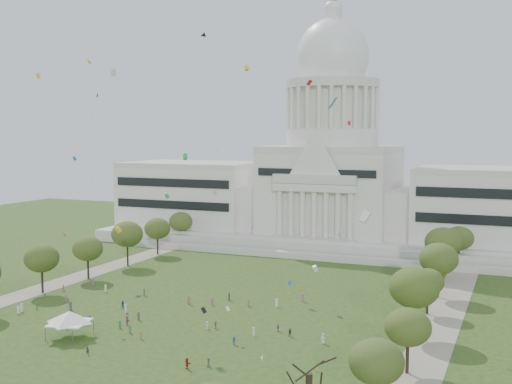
% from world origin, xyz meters
% --- Properties ---
extents(ground, '(400.00, 400.00, 0.00)m').
position_xyz_m(ground, '(0.00, 0.00, 0.00)').
color(ground, '#2B4516').
rests_on(ground, ground).
extents(capitol, '(160.00, 64.50, 91.30)m').
position_xyz_m(capitol, '(0.00, 113.59, 22.30)').
color(capitol, beige).
rests_on(capitol, ground).
extents(path_left, '(8.00, 160.00, 0.04)m').
position_xyz_m(path_left, '(-48.00, 30.00, 0.02)').
color(path_left, gray).
rests_on(path_left, ground).
extents(path_right, '(8.00, 160.00, 0.04)m').
position_xyz_m(path_right, '(48.00, 30.00, 0.02)').
color(path_right, gray).
rests_on(path_right, ground).
extents(row_tree_r_0, '(7.67, 7.67, 10.91)m').
position_xyz_m(row_tree_r_0, '(44.94, -19.59, 7.75)').
color(row_tree_r_0, black).
rests_on(row_tree_r_0, ground).
extents(row_tree_r_1, '(7.58, 7.58, 10.78)m').
position_xyz_m(row_tree_r_1, '(46.22, -1.75, 7.66)').
color(row_tree_r_1, black).
rests_on(row_tree_r_1, ground).
extents(row_tree_l_2, '(8.42, 8.42, 11.97)m').
position_xyz_m(row_tree_l_2, '(-45.04, 17.30, 8.51)').
color(row_tree_l_2, black).
rests_on(row_tree_l_2, ground).
extents(row_tree_r_2, '(9.55, 9.55, 13.58)m').
position_xyz_m(row_tree_r_2, '(44.17, 17.44, 9.66)').
color(row_tree_r_2, black).
rests_on(row_tree_r_2, ground).
extents(row_tree_l_3, '(8.12, 8.12, 11.55)m').
position_xyz_m(row_tree_l_3, '(-44.09, 33.92, 8.21)').
color(row_tree_l_3, black).
rests_on(row_tree_l_3, ground).
extents(row_tree_r_3, '(7.01, 7.01, 9.98)m').
position_xyz_m(row_tree_r_3, '(44.40, 34.48, 7.08)').
color(row_tree_r_3, black).
rests_on(row_tree_r_3, ground).
extents(row_tree_l_4, '(9.29, 9.29, 13.21)m').
position_xyz_m(row_tree_l_4, '(-44.08, 52.42, 9.39)').
color(row_tree_l_4, black).
rests_on(row_tree_l_4, ground).
extents(row_tree_r_4, '(9.19, 9.19, 13.06)m').
position_xyz_m(row_tree_r_4, '(44.76, 50.04, 9.29)').
color(row_tree_r_4, black).
rests_on(row_tree_r_4, ground).
extents(row_tree_l_5, '(8.33, 8.33, 11.85)m').
position_xyz_m(row_tree_l_5, '(-45.22, 71.01, 8.42)').
color(row_tree_l_5, black).
rests_on(row_tree_l_5, ground).
extents(row_tree_r_5, '(9.82, 9.82, 13.96)m').
position_xyz_m(row_tree_r_5, '(43.49, 70.19, 9.93)').
color(row_tree_r_5, black).
rests_on(row_tree_r_5, ground).
extents(row_tree_l_6, '(8.19, 8.19, 11.64)m').
position_xyz_m(row_tree_l_6, '(-46.87, 89.14, 8.27)').
color(row_tree_l_6, black).
rests_on(row_tree_l_6, ground).
extents(row_tree_r_6, '(8.42, 8.42, 11.97)m').
position_xyz_m(row_tree_r_6, '(45.96, 88.13, 8.51)').
color(row_tree_r_6, black).
rests_on(row_tree_r_6, ground).
extents(big_bare_tree, '(6.00, 5.00, 12.80)m').
position_xyz_m(big_bare_tree, '(38.00, -28.00, 8.67)').
color(big_bare_tree, black).
rests_on(big_bare_tree, ground).
extents(event_tent, '(11.31, 11.31, 5.30)m').
position_xyz_m(event_tent, '(-16.24, -8.17, 4.11)').
color(event_tent, '#4C4C4C').
rests_on(event_tent, ground).
extents(person_0, '(1.13, 0.95, 1.96)m').
position_xyz_m(person_0, '(29.39, 7.01, 0.98)').
color(person_0, silver).
rests_on(person_0, ground).
extents(person_2, '(0.88, 0.71, 1.58)m').
position_xyz_m(person_2, '(22.37, 8.59, 0.79)').
color(person_2, '#26262B').
rests_on(person_2, ground).
extents(person_3, '(0.53, 0.99, 1.52)m').
position_xyz_m(person_3, '(5.41, 6.86, 0.76)').
color(person_3, silver).
rests_on(person_3, ground).
extents(person_4, '(0.73, 1.00, 1.52)m').
position_xyz_m(person_4, '(6.88, 7.73, 0.76)').
color(person_4, olive).
rests_on(person_4, ground).
extents(person_5, '(1.84, 1.66, 1.93)m').
position_xyz_m(person_5, '(-10.74, 2.87, 0.96)').
color(person_5, '#994C8C').
rests_on(person_5, ground).
extents(person_6, '(0.77, 0.89, 1.54)m').
position_xyz_m(person_6, '(15.12, -11.63, 0.77)').
color(person_6, '#4C4C51').
rests_on(person_6, ground).
extents(person_7, '(0.63, 0.53, 1.47)m').
position_xyz_m(person_7, '(-7.27, -14.55, 0.73)').
color(person_7, '#26262B').
rests_on(person_7, ground).
extents(person_8, '(0.86, 0.55, 1.75)m').
position_xyz_m(person_8, '(-18.90, 13.16, 0.88)').
color(person_8, navy).
rests_on(person_8, ground).
extents(person_9, '(0.89, 1.10, 1.51)m').
position_xyz_m(person_9, '(14.39, 0.24, 0.75)').
color(person_9, navy).
rests_on(person_9, ground).
extents(person_10, '(0.65, 0.99, 1.57)m').
position_xyz_m(person_10, '(19.08, 10.75, 0.78)').
color(person_10, '#994C8C').
rests_on(person_10, ground).
extents(person_11, '(1.85, 1.32, 1.86)m').
position_xyz_m(person_11, '(12.29, -13.84, 0.93)').
color(person_11, '#B21E1E').
rests_on(person_11, ground).
extents(distant_crowd, '(58.48, 37.98, 1.94)m').
position_xyz_m(distant_crowd, '(-14.69, 15.35, 0.87)').
color(distant_crowd, silver).
rests_on(distant_crowd, ground).
extents(kite_swarm, '(83.71, 106.46, 54.33)m').
position_xyz_m(kite_swarm, '(-0.32, 5.46, 28.91)').
color(kite_swarm, red).
rests_on(kite_swarm, ground).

